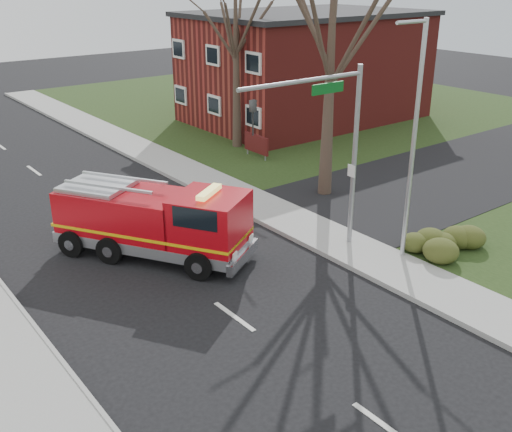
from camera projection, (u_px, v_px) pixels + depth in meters
ground at (234, 317)px, 18.21m from camera, size 120.00×120.00×0.00m
sidewalk_right at (373, 259)px, 21.68m from camera, size 2.40×80.00×0.15m
sidewalk_left at (29, 397)px, 14.69m from camera, size 2.40×80.00×0.15m
brick_building at (306, 67)px, 40.71m from camera, size 15.40×10.40×7.25m
health_center_sign at (256, 144)px, 32.95m from camera, size 0.12×2.00×1.40m
hedge_corner at (445, 236)px, 22.34m from camera, size 2.80×2.00×0.90m
bare_tree_near at (332, 30)px, 25.14m from camera, size 6.00×6.00×12.00m
bare_tree_far at (236, 34)px, 32.92m from camera, size 5.25×5.25×10.50m
traffic_signal_mast at (330, 130)px, 20.45m from camera, size 5.29×0.18×6.80m
streetlight_pole at (413, 137)px, 20.14m from camera, size 1.48×0.16×8.40m
fire_engine at (155, 223)px, 21.70m from camera, size 5.74×7.23×2.83m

